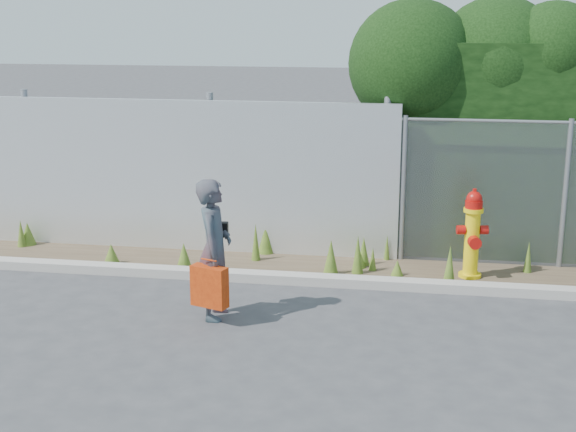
{
  "coord_description": "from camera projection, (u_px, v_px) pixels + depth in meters",
  "views": [
    {
      "loc": [
        1.21,
        -7.9,
        3.46
      ],
      "look_at": [
        -0.3,
        1.4,
        1.0
      ],
      "focal_mm": 50.0,
      "sensor_mm": 36.0,
      "label": 1
    }
  ],
  "objects": [
    {
      "name": "woman",
      "position": [
        214.0,
        249.0,
        9.05
      ],
      "size": [
        0.42,
        0.61,
        1.62
      ],
      "primitive_type": "imported",
      "rotation": [
        0.0,
        0.0,
        1.63
      ],
      "color": "#11616B",
      "rests_on": "ground"
    },
    {
      "name": "fire_hydrant",
      "position": [
        472.0,
        235.0,
        10.42
      ],
      "size": [
        0.4,
        0.36,
        1.21
      ],
      "rotation": [
        0.0,
        0.0,
        0.17
      ],
      "color": "yellow",
      "rests_on": "ground"
    },
    {
      "name": "weed_strip",
      "position": [
        283.0,
        257.0,
        11.03
      ],
      "size": [
        16.0,
        1.31,
        0.54
      ],
      "color": "#4C3C2B",
      "rests_on": "ground"
    },
    {
      "name": "red_tote_bag",
      "position": [
        209.0,
        286.0,
        8.93
      ],
      "size": [
        0.42,
        0.16,
        0.55
      ],
      "rotation": [
        0.0,
        0.0,
        -0.33
      ],
      "color": "#A02609"
    },
    {
      "name": "black_shoulder_bag",
      "position": [
        218.0,
        229.0,
        9.18
      ],
      "size": [
        0.23,
        0.09,
        0.17
      ],
      "rotation": [
        0.0,
        0.0,
        0.08
      ],
      "color": "black"
    },
    {
      "name": "ground",
      "position": [
        295.0,
        339.0,
        8.61
      ],
      "size": [
        80.0,
        80.0,
        0.0
      ],
      "primitive_type": "plane",
      "color": "#3A3A3D",
      "rests_on": "ground"
    },
    {
      "name": "curb",
      "position": [
        316.0,
        280.0,
        10.32
      ],
      "size": [
        16.0,
        0.22,
        0.12
      ],
      "primitive_type": "cube",
      "color": "#A29B92",
      "rests_on": "ground"
    },
    {
      "name": "corrugated_fence",
      "position": [
        107.0,
        174.0,
        11.71
      ],
      "size": [
        8.5,
        0.21,
        2.3
      ],
      "color": "silver",
      "rests_on": "ground"
    }
  ]
}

